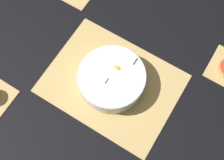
# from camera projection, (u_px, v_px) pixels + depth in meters

# --- Properties ---
(ground_plane) EXTENTS (6.00, 6.00, 0.00)m
(ground_plane) POSITION_uv_depth(u_px,v_px,m) (112.00, 83.00, 1.17)
(ground_plane) COLOR black
(bamboo_mat_center) EXTENTS (0.49, 0.37, 0.01)m
(bamboo_mat_center) POSITION_uv_depth(u_px,v_px,m) (112.00, 83.00, 1.17)
(bamboo_mat_center) COLOR tan
(bamboo_mat_center) RESTS_ON ground_plane
(fruit_salad_bowl) EXTENTS (0.25, 0.25, 0.08)m
(fruit_salad_bowl) POSITION_uv_depth(u_px,v_px,m) (112.00, 79.00, 1.13)
(fruit_salad_bowl) COLOR silver
(fruit_salad_bowl) RESTS_ON bamboo_mat_center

